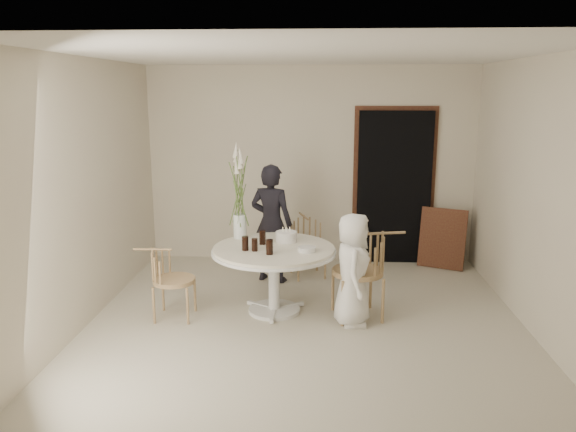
# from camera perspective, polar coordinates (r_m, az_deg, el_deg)

# --- Properties ---
(ground) EXTENTS (4.50, 4.50, 0.00)m
(ground) POSITION_cam_1_polar(r_m,az_deg,el_deg) (5.98, 1.79, -10.65)
(ground) COLOR #BBB09F
(ground) RESTS_ON ground
(room_shell) EXTENTS (4.50, 4.50, 4.50)m
(room_shell) POSITION_cam_1_polar(r_m,az_deg,el_deg) (5.54, 1.91, 4.91)
(room_shell) COLOR white
(room_shell) RESTS_ON ground
(doorway) EXTENTS (1.00, 0.10, 2.10)m
(doorway) POSITION_cam_1_polar(r_m,az_deg,el_deg) (7.86, 10.71, 2.81)
(doorway) COLOR black
(doorway) RESTS_ON ground
(door_trim) EXTENTS (1.12, 0.03, 2.22)m
(door_trim) POSITION_cam_1_polar(r_m,az_deg,el_deg) (7.89, 10.69, 3.29)
(door_trim) COLOR brown
(door_trim) RESTS_ON ground
(table) EXTENTS (1.33, 1.33, 0.73)m
(table) POSITION_cam_1_polar(r_m,az_deg,el_deg) (6.02, -1.44, -4.24)
(table) COLOR silver
(table) RESTS_ON ground
(picture_frame) EXTENTS (0.64, 0.41, 0.81)m
(picture_frame) POSITION_cam_1_polar(r_m,az_deg,el_deg) (7.87, 15.41, -2.21)
(picture_frame) COLOR brown
(picture_frame) RESTS_ON ground
(chair_far) EXTENTS (0.51, 0.54, 0.77)m
(chair_far) POSITION_cam_1_polar(r_m,az_deg,el_deg) (7.32, 1.82, -2.13)
(chair_far) COLOR tan
(chair_far) RESTS_ON ground
(chair_right) EXTENTS (0.62, 0.58, 0.93)m
(chair_right) POSITION_cam_1_polar(r_m,az_deg,el_deg) (5.98, 8.33, -4.65)
(chair_right) COLOR tan
(chair_right) RESTS_ON ground
(chair_left) EXTENTS (0.47, 0.44, 0.77)m
(chair_left) POSITION_cam_1_polar(r_m,az_deg,el_deg) (6.06, -12.53, -5.65)
(chair_left) COLOR tan
(chair_left) RESTS_ON ground
(girl) EXTENTS (0.63, 0.50, 1.49)m
(girl) POSITION_cam_1_polar(r_m,az_deg,el_deg) (6.99, -1.70, -0.75)
(girl) COLOR black
(girl) RESTS_ON ground
(boy) EXTENTS (0.38, 0.58, 1.17)m
(boy) POSITION_cam_1_polar(r_m,az_deg,el_deg) (5.76, 6.59, -5.44)
(boy) COLOR white
(boy) RESTS_ON ground
(birthday_cake) EXTENTS (0.23, 0.23, 0.16)m
(birthday_cake) POSITION_cam_1_polar(r_m,az_deg,el_deg) (6.20, -0.19, -2.11)
(birthday_cake) COLOR white
(birthday_cake) RESTS_ON table
(cola_tumbler_a) EXTENTS (0.07, 0.07, 0.13)m
(cola_tumbler_a) POSITION_cam_1_polar(r_m,az_deg,el_deg) (5.85, -3.40, -2.93)
(cola_tumbler_a) COLOR black
(cola_tumbler_a) RESTS_ON table
(cola_tumbler_b) EXTENTS (0.09, 0.09, 0.15)m
(cola_tumbler_b) POSITION_cam_1_polar(r_m,az_deg,el_deg) (5.72, -1.89, -3.17)
(cola_tumbler_b) COLOR black
(cola_tumbler_b) RESTS_ON table
(cola_tumbler_c) EXTENTS (0.08, 0.08, 0.15)m
(cola_tumbler_c) POSITION_cam_1_polar(r_m,az_deg,el_deg) (5.88, -4.37, -2.79)
(cola_tumbler_c) COLOR black
(cola_tumbler_c) RESTS_ON table
(cola_tumbler_d) EXTENTS (0.08, 0.08, 0.15)m
(cola_tumbler_d) POSITION_cam_1_polar(r_m,az_deg,el_deg) (6.09, -2.61, -2.19)
(cola_tumbler_d) COLOR black
(cola_tumbler_d) RESTS_ON table
(plate_stack) EXTENTS (0.24, 0.24, 0.05)m
(plate_stack) POSITION_cam_1_polar(r_m,az_deg,el_deg) (5.84, 1.92, -3.40)
(plate_stack) COLOR silver
(plate_stack) RESTS_ON table
(flower_vase) EXTENTS (0.15, 0.15, 1.09)m
(flower_vase) POSITION_cam_1_polar(r_m,az_deg,el_deg) (6.27, -4.97, 2.30)
(flower_vase) COLOR white
(flower_vase) RESTS_ON table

